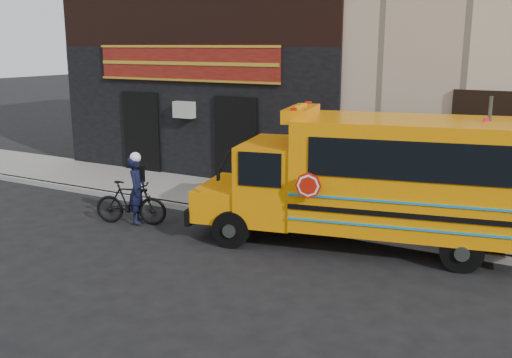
{
  "coord_description": "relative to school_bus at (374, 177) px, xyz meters",
  "views": [
    {
      "loc": [
        5.43,
        -9.02,
        4.19
      ],
      "look_at": [
        -0.58,
        1.85,
        1.27
      ],
      "focal_mm": 40.0,
      "sensor_mm": 36.0,
      "label": 1
    }
  ],
  "objects": [
    {
      "name": "cyclist",
      "position": [
        -5.37,
        -1.23,
        -0.71
      ],
      "size": [
        0.59,
        0.69,
        1.59
      ],
      "primitive_type": "imported",
      "rotation": [
        0.0,
        0.0,
        2.02
      ],
      "color": "black",
      "rests_on": "ground"
    },
    {
      "name": "ground",
      "position": [
        -1.99,
        -2.3,
        -1.51
      ],
      "size": [
        120.0,
        120.0,
        0.0
      ],
      "primitive_type": "plane",
      "color": "black",
      "rests_on": "ground"
    },
    {
      "name": "curb",
      "position": [
        -1.99,
        0.3,
        -1.43
      ],
      "size": [
        40.0,
        0.2,
        0.15
      ],
      "primitive_type": "cube",
      "color": "gray",
      "rests_on": "ground"
    },
    {
      "name": "sidewalk",
      "position": [
        -1.99,
        1.8,
        -1.43
      ],
      "size": [
        40.0,
        3.0,
        0.15
      ],
      "primitive_type": "cube",
      "color": "slate",
      "rests_on": "ground"
    },
    {
      "name": "school_bus",
      "position": [
        0.0,
        0.0,
        0.0
      ],
      "size": [
        7.19,
        3.51,
        2.92
      ],
      "color": "black",
      "rests_on": "ground"
    },
    {
      "name": "bicycle",
      "position": [
        -5.52,
        -1.3,
        -0.98
      ],
      "size": [
        1.82,
        1.04,
        1.05
      ],
      "primitive_type": "imported",
      "rotation": [
        0.0,
        0.0,
        1.9
      ],
      "color": "black",
      "rests_on": "ground"
    },
    {
      "name": "sign_pole",
      "position": [
        2.06,
        0.59,
        0.27
      ],
      "size": [
        0.12,
        0.27,
        3.23
      ],
      "color": "#3E4641",
      "rests_on": "ground"
    }
  ]
}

